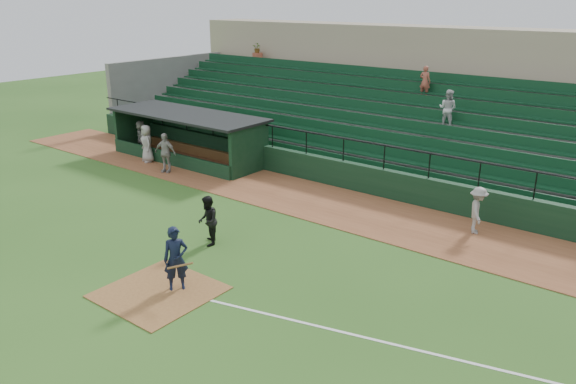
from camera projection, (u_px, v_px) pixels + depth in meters
The scene contains 12 objects.
ground at pixel (185, 279), 16.90m from camera, with size 90.00×90.00×0.00m, color #2D581C.
warning_track at pixel (334, 205), 22.85m from camera, with size 40.00×4.00×0.03m, color brown.
home_plate_dirt at pixel (159, 292), 16.15m from camera, with size 3.00×3.00×0.03m, color brown.
foul_line at pixel (458, 360), 13.14m from camera, with size 18.00×0.09×0.01m, color white.
stadium_structure at pixel (428, 116), 28.40m from camera, with size 38.00×13.08×6.40m.
dugout at pixel (194, 133), 29.25m from camera, with size 8.90×3.20×2.42m.
batter_at_plate at pixel (176, 259), 16.02m from camera, with size 1.19×0.84×1.93m.
umpire at pixel (208, 221), 19.01m from camera, with size 0.84×0.65×1.72m, color black.
runner at pixel (478, 210), 19.89m from camera, with size 1.10×0.63×1.70m, color gray.
dugout_player_a at pixel (165, 153), 26.83m from camera, with size 1.11×0.46×1.89m, color #A29D98.
dugout_player_b at pixel (147, 144), 28.50m from camera, with size 0.93×0.60×1.90m, color #A6A19B.
dugout_player_c at pixel (141, 136), 30.59m from camera, with size 1.54×0.49×1.67m, color #9A9690.
Camera 1 is at (11.71, -10.02, 8.02)m, focal length 35.22 mm.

